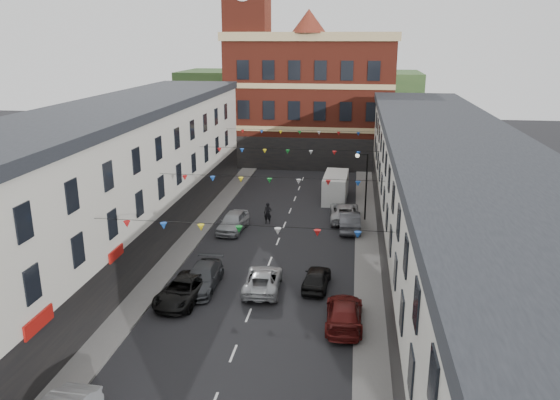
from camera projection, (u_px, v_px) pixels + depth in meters
The scene contains 19 objects.
ground at pixel (260, 285), 35.19m from camera, with size 160.00×160.00×0.00m, color black.
pavement_left at pixel (168, 266), 37.97m from camera, with size 1.80×64.00×0.15m, color #605E5B.
pavement_right at pixel (368, 278), 36.15m from camera, with size 1.80×64.00×0.15m, color #605E5B.
terrace_left at pixel (87, 195), 36.17m from camera, with size 8.40×56.00×10.70m.
terrace_right at pixel (453, 217), 33.20m from camera, with size 8.40×56.00×9.70m.
civic_building at pixel (311, 97), 68.90m from camera, with size 20.60×13.30×18.50m.
clock_tower at pixel (248, 42), 65.15m from camera, with size 5.60×5.60×30.00m.
distant_hill at pixel (299, 101), 93.16m from camera, with size 40.00×14.00×10.00m, color #294C23.
street_lamp at pixel (364, 178), 46.50m from camera, with size 1.10×0.36×6.00m.
car_left_c at pixel (183, 290), 32.97m from camera, with size 2.30×4.99×1.39m, color black.
car_left_d at pixel (202, 278), 34.61m from camera, with size 2.03×4.98×1.45m, color #393C40.
car_left_e at pixel (233, 222), 44.95m from camera, with size 1.89×4.70×1.60m, color #9FA3A8.
car_right_c at pixel (344, 313), 30.16m from camera, with size 2.02×4.96×1.44m, color #5A1312.
car_right_d at pixel (316, 278), 34.69m from camera, with size 1.58×3.92×1.33m, color black.
car_right_e at pixel (349, 221), 45.18m from camera, with size 1.67×4.80×1.58m, color #44454A.
car_right_f at pixel (345, 212), 47.57m from camera, with size 2.50×5.42×1.51m, color #A3A5A8.
moving_car at pixel (263, 280), 34.43m from camera, with size 2.22×4.81×1.34m, color #ABAEB2.
white_van at pixel (336, 187), 53.53m from camera, with size 2.22×5.78×2.56m, color silver.
pedestrian at pixel (268, 213), 46.68m from camera, with size 0.68×0.44×1.85m, color black.
Camera 1 is at (5.68, -31.68, 15.32)m, focal length 35.00 mm.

